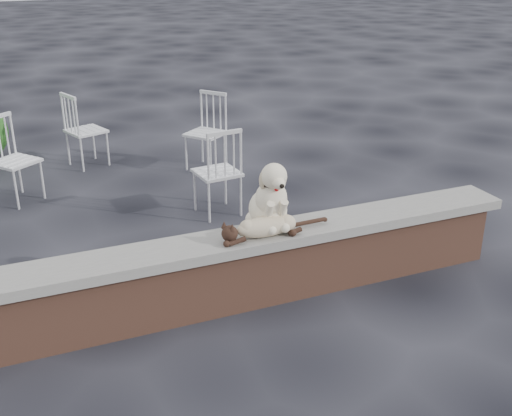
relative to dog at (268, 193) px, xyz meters
name	(u,v)px	position (x,y,z in m)	size (l,w,h in m)	color
ground	(148,323)	(-1.01, -0.08, -0.86)	(60.00, 60.00, 0.00)	black
brick_wall	(146,294)	(-1.01, -0.08, -0.61)	(6.00, 0.30, 0.50)	brown
capstone	(143,259)	(-1.01, -0.08, -0.32)	(6.20, 0.40, 0.08)	slate
dog	(268,193)	(0.00, 0.00, 0.00)	(0.37, 0.49, 0.57)	beige
cat	(266,225)	(-0.08, -0.15, -0.19)	(1.06, 0.25, 0.18)	#C2AC8A
chair_c	(217,171)	(0.17, 1.67, -0.39)	(0.56, 0.56, 0.94)	white
chair_d	(206,132)	(0.51, 3.07, -0.39)	(0.56, 0.56, 0.94)	white
chair_e	(86,129)	(-0.84, 3.76, -0.39)	(0.56, 0.56, 0.94)	white
chair_a	(15,160)	(-1.73, 2.84, -0.39)	(0.56, 0.56, 0.94)	white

